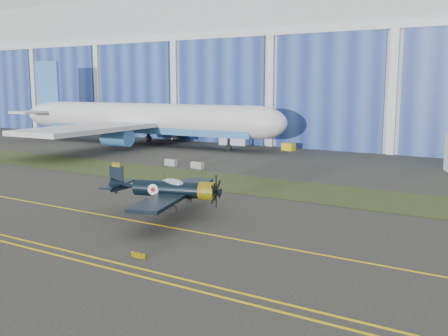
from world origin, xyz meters
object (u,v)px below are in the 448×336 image
Objects in this scene: jetliner at (146,86)px; shipping_container at (234,139)px; tug at (288,147)px; warbird at (168,189)px.

shipping_container is (14.06, 8.72, -9.92)m from jetliner.
tug is at bearing 10.28° from jetliner.
jetliner reaches higher than shipping_container.
warbird is 7.72× the size of tug.
jetliner is 12.39× the size of shipping_container.
warbird reaches higher than shipping_container.
tug is (12.34, -2.25, -0.55)m from shipping_container.
jetliner is 31.45× the size of tug.
shipping_container is 2.54× the size of tug.
jetliner is at bearing 116.19° from warbird.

